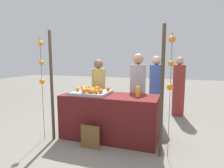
% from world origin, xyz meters
% --- Properties ---
extents(ground_plane, '(24.00, 24.00, 0.00)m').
position_xyz_m(ground_plane, '(0.00, 0.00, 0.00)').
color(ground_plane, gray).
extents(stall_counter, '(1.89, 0.77, 0.88)m').
position_xyz_m(stall_counter, '(0.00, 0.00, 0.44)').
color(stall_counter, '#5B1919').
rests_on(stall_counter, ground_plane).
extents(orange_tray, '(0.72, 0.63, 0.06)m').
position_xyz_m(orange_tray, '(-0.37, -0.03, 0.91)').
color(orange_tray, '#9EA0A5').
rests_on(orange_tray, stall_counter).
extents(orange_0, '(0.07, 0.07, 0.07)m').
position_xyz_m(orange_0, '(-0.26, -0.24, 0.97)').
color(orange_0, orange).
rests_on(orange_0, orange_tray).
extents(orange_1, '(0.08, 0.08, 0.08)m').
position_xyz_m(orange_1, '(-0.57, -0.00, 0.98)').
color(orange_1, orange).
rests_on(orange_1, orange_tray).
extents(orange_2, '(0.09, 0.09, 0.09)m').
position_xyz_m(orange_2, '(-0.31, -0.09, 0.98)').
color(orange_2, orange).
rests_on(orange_2, orange_tray).
extents(orange_3, '(0.08, 0.08, 0.08)m').
position_xyz_m(orange_3, '(-0.32, 0.19, 0.97)').
color(orange_3, orange).
rests_on(orange_3, orange_tray).
extents(orange_4, '(0.08, 0.08, 0.08)m').
position_xyz_m(orange_4, '(-0.34, -0.02, 0.98)').
color(orange_4, orange).
rests_on(orange_4, orange_tray).
extents(orange_5, '(0.08, 0.08, 0.08)m').
position_xyz_m(orange_5, '(-0.18, -0.24, 0.98)').
color(orange_5, orange).
rests_on(orange_5, orange_tray).
extents(orange_6, '(0.07, 0.07, 0.07)m').
position_xyz_m(orange_6, '(-0.66, 0.12, 0.97)').
color(orange_6, orange).
rests_on(orange_6, orange_tray).
extents(orange_7, '(0.09, 0.09, 0.09)m').
position_xyz_m(orange_7, '(-0.42, -0.26, 0.98)').
color(orange_7, orange).
rests_on(orange_7, orange_tray).
extents(orange_8, '(0.08, 0.08, 0.08)m').
position_xyz_m(orange_8, '(-0.48, -0.17, 0.98)').
color(orange_8, orange).
rests_on(orange_8, orange_tray).
extents(orange_9, '(0.08, 0.08, 0.08)m').
position_xyz_m(orange_9, '(-0.65, -0.10, 0.98)').
color(orange_9, orange).
rests_on(orange_9, orange_tray).
extents(orange_10, '(0.09, 0.09, 0.09)m').
position_xyz_m(orange_10, '(-0.11, -0.18, 0.98)').
color(orange_10, orange).
rests_on(orange_10, orange_tray).
extents(orange_11, '(0.08, 0.08, 0.08)m').
position_xyz_m(orange_11, '(-0.55, 0.17, 0.97)').
color(orange_11, orange).
rests_on(orange_11, orange_tray).
extents(orange_12, '(0.08, 0.08, 0.08)m').
position_xyz_m(orange_12, '(-0.33, -0.23, 0.98)').
color(orange_12, orange).
rests_on(orange_12, orange_tray).
extents(orange_13, '(0.09, 0.09, 0.09)m').
position_xyz_m(orange_13, '(-0.32, 0.09, 0.98)').
color(orange_13, orange).
rests_on(orange_13, orange_tray).
extents(orange_14, '(0.08, 0.08, 0.08)m').
position_xyz_m(orange_14, '(-0.29, -0.17, 0.98)').
color(orange_14, orange).
rests_on(orange_14, orange_tray).
extents(orange_15, '(0.08, 0.08, 0.08)m').
position_xyz_m(orange_15, '(-0.43, -0.10, 0.98)').
color(orange_15, orange).
rests_on(orange_15, orange_tray).
extents(orange_16, '(0.08, 0.08, 0.08)m').
position_xyz_m(orange_16, '(-0.08, 0.12, 0.98)').
color(orange_16, orange).
rests_on(orange_16, orange_tray).
extents(juice_bottle, '(0.08, 0.08, 0.21)m').
position_xyz_m(juice_bottle, '(0.56, -0.01, 0.97)').
color(juice_bottle, orange).
rests_on(juice_bottle, stall_counter).
extents(chalkboard_sign, '(0.36, 0.03, 0.44)m').
position_xyz_m(chalkboard_sign, '(-0.17, -0.55, 0.21)').
color(chalkboard_sign, brown).
rests_on(chalkboard_sign, ground_plane).
extents(vendor_left, '(0.31, 0.31, 1.57)m').
position_xyz_m(vendor_left, '(-0.48, 0.60, 0.73)').
color(vendor_left, tan).
rests_on(vendor_left, ground_plane).
extents(vendor_right, '(0.34, 0.34, 1.69)m').
position_xyz_m(vendor_right, '(0.44, 0.59, 0.79)').
color(vendor_right, '#99999E').
rests_on(vendor_right, ground_plane).
extents(crowd_person_0, '(0.33, 0.33, 1.66)m').
position_xyz_m(crowd_person_0, '(0.75, 1.42, 0.77)').
color(crowd_person_0, '#384C8C').
rests_on(crowd_person_0, ground_plane).
extents(crowd_person_1, '(0.33, 0.33, 1.64)m').
position_xyz_m(crowd_person_1, '(1.31, 2.07, 0.76)').
color(crowd_person_1, maroon).
rests_on(crowd_person_1, ground_plane).
extents(canopy_post_left, '(0.06, 0.06, 2.11)m').
position_xyz_m(canopy_post_left, '(-1.02, -0.43, 1.05)').
color(canopy_post_left, '#473828').
rests_on(canopy_post_left, ground_plane).
extents(canopy_post_right, '(0.06, 0.06, 2.11)m').
position_xyz_m(canopy_post_right, '(1.02, -0.43, 1.05)').
color(canopy_post_right, '#473828').
rests_on(canopy_post_right, ground_plane).
extents(garland_strand_left, '(0.10, 0.10, 1.98)m').
position_xyz_m(garland_strand_left, '(-1.21, -0.46, 1.46)').
color(garland_strand_left, '#2D4C23').
rests_on(garland_strand_left, ground_plane).
extents(garland_strand_right, '(0.10, 0.11, 1.98)m').
position_xyz_m(garland_strand_right, '(1.14, -0.43, 1.50)').
color(garland_strand_right, '#2D4C23').
rests_on(garland_strand_right, ground_plane).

